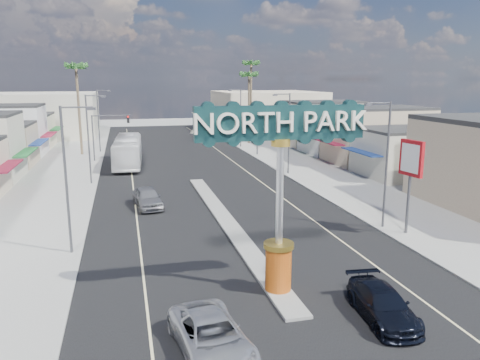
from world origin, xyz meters
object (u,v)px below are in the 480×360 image
gateway_sign (280,177)px  suv_right (383,304)px  suv_left (212,336)px  city_bus (128,151)px  streetlight_l_near (68,173)px  streetlight_r_far (240,115)px  palm_right_far (251,68)px  palm_right_mid (249,78)px  streetlight_l_far (99,117)px  traffic_signal_right (245,125)px  palm_left_far (76,72)px  streetlight_r_mid (288,129)px  car_parked_left (147,198)px  streetlight_r_near (385,159)px  streetlight_l_mid (90,135)px  traffic_signal_left (107,128)px  bank_pylon_sign (411,163)px

gateway_sign → suv_right: bearing=-45.1°
suv_left → city_bus: 42.61m
streetlight_l_near → city_bus: streetlight_l_near is taller
streetlight_r_far → palm_right_far: palm_right_far is taller
palm_right_mid → city_bus: (-19.77, -16.03, -8.79)m
streetlight_l_near → streetlight_l_far: bearing=90.0°
traffic_signal_right → city_bus: bearing=-165.8°
streetlight_r_far → palm_left_far: size_ratio=0.69×
streetlight_r_mid → car_parked_left: size_ratio=1.81×
streetlight_r_near → suv_left: streetlight_r_near is taller
suv_right → city_bus: city_bus is taller
traffic_signal_right → city_bus: (-15.96, -4.03, -2.46)m
streetlight_r_far → palm_left_far: palm_left_far is taller
gateway_sign → city_bus: (-6.77, 37.99, -4.11)m
streetlight_l_near → palm_right_mid: (23.43, 46.00, 5.54)m
streetlight_l_near → city_bus: (3.66, 29.97, -3.25)m
streetlight_r_mid → palm_right_far: size_ratio=0.64×
streetlight_r_near → palm_right_far: size_ratio=0.64×
streetlight_r_mid → suv_left: size_ratio=1.66×
streetlight_l_mid → streetlight_r_mid: bearing=0.0°
traffic_signal_left → streetlight_l_near: (-1.25, -33.99, 0.79)m
palm_right_mid → car_parked_left: (-18.50, -36.28, -9.76)m
traffic_signal_left → car_parked_left: traffic_signal_left is taller
streetlight_l_near → suv_left: bearing=-63.7°
palm_left_far → streetlight_l_far: bearing=37.9°
gateway_sign → suv_left: (-4.24, -4.53, -5.18)m
streetlight_l_near → streetlight_r_mid: same height
streetlight_r_near → streetlight_l_near: bearing=180.0°
bank_pylon_sign → suv_right: bearing=-136.4°
city_bus → gateway_sign: bearing=-76.7°
streetlight_r_far → palm_right_far: 13.21m
streetlight_l_far → traffic_signal_left: bearing=-81.1°
gateway_sign → streetlight_r_mid: (10.43, 28.02, -0.86)m
traffic_signal_left → traffic_signal_right: size_ratio=1.00×
streetlight_r_mid → city_bus: bearing=149.9°
streetlight_l_mid → streetlight_r_far: same height
palm_left_far → bank_pylon_sign: (24.40, -41.65, -6.52)m
streetlight_l_mid → traffic_signal_right: bearing=35.5°
palm_left_far → streetlight_l_mid: bearing=-82.7°
streetlight_r_mid → streetlight_l_mid: bearing=180.0°
palm_right_mid → suv_left: palm_right_mid is taller
streetlight_l_mid → bank_pylon_sign: streetlight_l_mid is taller
suv_right → bank_pylon_sign: 13.38m
bank_pylon_sign → streetlight_r_mid: bearing=83.8°
gateway_sign → car_parked_left: bearing=107.2°
city_bus → suv_left: bearing=-83.4°
streetlight_r_near → palm_left_far: (-23.43, 40.00, 6.43)m
gateway_sign → traffic_signal_right: bearing=77.7°
streetlight_l_mid → palm_right_mid: (23.43, 26.00, 5.54)m
palm_right_far → car_parked_left: palm_right_far is taller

